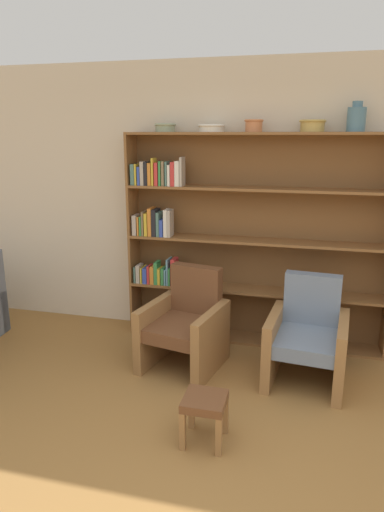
% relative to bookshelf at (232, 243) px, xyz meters
% --- Properties ---
extents(wall_back, '(12.00, 0.06, 2.75)m').
position_rel_bookshelf_xyz_m(wall_back, '(0.39, 0.16, 0.36)').
color(wall_back, beige).
rests_on(wall_back, ground).
extents(bookshelf, '(2.54, 0.30, 2.07)m').
position_rel_bookshelf_xyz_m(bookshelf, '(0.00, 0.00, 0.00)').
color(bookshelf, brown).
rests_on(bookshelf, ground).
extents(bowl_olive, '(0.21, 0.21, 0.08)m').
position_rel_bookshelf_xyz_m(bowl_olive, '(-0.67, -0.03, 1.11)').
color(bowl_olive, gray).
rests_on(bowl_olive, bookshelf).
extents(bowl_copper, '(0.26, 0.26, 0.07)m').
position_rel_bookshelf_xyz_m(bowl_copper, '(-0.22, -0.03, 1.10)').
color(bowl_copper, silver).
rests_on(bowl_copper, bookshelf).
extents(bowl_terracotta, '(0.18, 0.18, 0.11)m').
position_rel_bookshelf_xyz_m(bowl_terracotta, '(0.18, -0.03, 1.12)').
color(bowl_terracotta, '#C67547').
rests_on(bowl_terracotta, bookshelf).
extents(bowl_sage, '(0.23, 0.23, 0.10)m').
position_rel_bookshelf_xyz_m(bowl_sage, '(0.70, -0.03, 1.12)').
color(bowl_sage, tan).
rests_on(bowl_sage, bookshelf).
extents(vase_tall, '(0.16, 0.16, 0.26)m').
position_rel_bookshelf_xyz_m(vase_tall, '(1.06, -0.03, 1.17)').
color(vase_tall, slate).
rests_on(vase_tall, bookshelf).
extents(armchair_leather, '(0.77, 0.80, 0.88)m').
position_rel_bookshelf_xyz_m(armchair_leather, '(-0.30, -0.67, -0.63)').
color(armchair_leather, olive).
rests_on(armchair_leather, ground).
extents(armchair_cushioned, '(0.70, 0.74, 0.88)m').
position_rel_bookshelf_xyz_m(armchair_cushioned, '(0.77, -0.67, -0.63)').
color(armchair_cushioned, olive).
rests_on(armchair_cushioned, ground).
extents(footstool, '(0.29, 0.29, 0.34)m').
position_rel_bookshelf_xyz_m(footstool, '(0.11, -1.71, -0.75)').
color(footstool, olive).
rests_on(footstool, ground).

